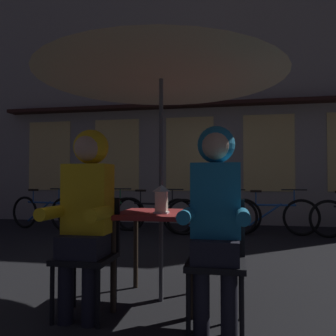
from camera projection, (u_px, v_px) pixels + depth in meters
ground_plane at (161, 301)px, 2.91m from camera, size 60.00×60.00×0.00m
cafe_table at (161, 224)px, 2.93m from camera, size 0.72×0.72×0.74m
patio_umbrella at (161, 57)px, 2.98m from camera, size 2.10×2.10×2.31m
lantern at (162, 198)px, 2.82m from camera, size 0.11×0.11×0.23m
chair_left at (89, 248)px, 2.65m from camera, size 0.40×0.40×0.87m
chair_right at (216, 253)px, 2.47m from camera, size 0.40×0.40×0.87m
person_left_hooded at (87, 202)px, 2.61m from camera, size 0.45×0.56×1.40m
person_right_hooded at (216, 204)px, 2.43m from camera, size 0.45×0.56×1.40m
shopfront_building at (191, 93)px, 8.38m from camera, size 10.00×0.93×6.20m
bicycle_nearest at (44, 212)px, 7.05m from camera, size 1.65×0.43×0.84m
bicycle_second at (100, 213)px, 6.89m from camera, size 1.65×0.41×0.84m
bicycle_third at (154, 214)px, 6.67m from camera, size 1.65×0.42×0.84m
bicycle_fourth at (212, 216)px, 6.36m from camera, size 1.67×0.33×0.84m
bicycle_fifth at (272, 216)px, 6.36m from camera, size 1.68×0.08×0.84m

